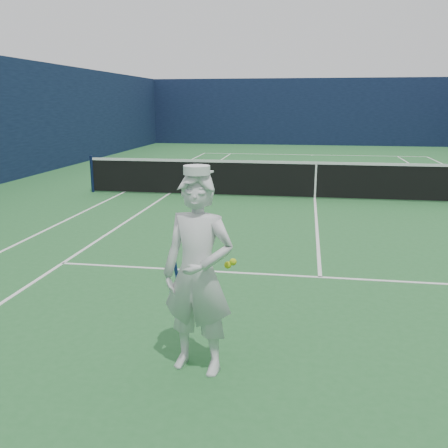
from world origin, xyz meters
The scene contains 5 objects.
ground centered at (0.00, 0.00, 0.00)m, with size 80.00×80.00×0.00m, color #266530.
court_markings centered at (0.00, 0.00, 0.00)m, with size 11.03×23.83×0.01m.
windscreen_fence centered at (0.00, 0.00, 2.00)m, with size 20.12×36.12×4.00m.
tennis_net centered at (0.00, 0.00, 0.55)m, with size 12.88×0.09×1.07m.
tennis_player centered at (-1.24, -9.25, 0.97)m, with size 0.79×0.63×1.99m.
Camera 1 is at (-0.27, -13.58, 2.54)m, focal length 40.00 mm.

